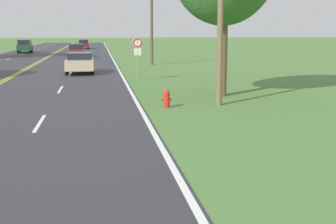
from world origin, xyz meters
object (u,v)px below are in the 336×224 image
object	(u,v)px
traffic_sign	(137,48)
car_champagne_sedan_approaching	(80,62)
car_maroon_sedan_receding	(84,44)
car_red_sedan_mid_near	(76,51)
fire_hydrant	(166,98)
car_dark_green_suv_mid_far	(25,46)

from	to	relation	value
traffic_sign	car_champagne_sedan_approaching	size ratio (longest dim) A/B	0.58
car_champagne_sedan_approaching	car_maroon_sedan_receding	xyz separation A→B (m)	(-1.00, 45.84, 0.01)
car_champagne_sedan_approaching	car_red_sedan_mid_near	size ratio (longest dim) A/B	0.92
car_champagne_sedan_approaching	car_maroon_sedan_receding	distance (m)	45.85
traffic_sign	fire_hydrant	bearing A→B (deg)	-88.64
car_dark_green_suv_mid_far	car_maroon_sedan_receding	size ratio (longest dim) A/B	1.02
car_red_sedan_mid_near	car_dark_green_suv_mid_far	distance (m)	14.43
fire_hydrant	car_dark_green_suv_mid_far	xyz separation A→B (m)	(-12.51, 48.57, 0.59)
traffic_sign	car_champagne_sedan_approaching	distance (m)	6.61
car_champagne_sedan_approaching	car_maroon_sedan_receding	bearing A→B (deg)	-179.11
car_maroon_sedan_receding	car_red_sedan_mid_near	bearing A→B (deg)	-1.93
traffic_sign	car_maroon_sedan_receding	size ratio (longest dim) A/B	0.57
traffic_sign	car_red_sedan_mid_near	distance (m)	26.20
car_dark_green_suv_mid_far	car_maroon_sedan_receding	world-z (taller)	car_dark_green_suv_mid_far
car_red_sedan_mid_near	car_maroon_sedan_receding	xyz separation A→B (m)	(0.10, 25.47, 0.02)
car_champagne_sedan_approaching	car_maroon_sedan_receding	size ratio (longest dim) A/B	0.99
fire_hydrant	car_champagne_sedan_approaching	bearing A→B (deg)	103.93
car_champagne_sedan_approaching	car_red_sedan_mid_near	distance (m)	20.40
fire_hydrant	traffic_sign	size ratio (longest dim) A/B	0.28
fire_hydrant	car_red_sedan_mid_near	distance (m)	36.58
car_champagne_sedan_approaching	car_dark_green_suv_mid_far	world-z (taller)	car_dark_green_suv_mid_far
traffic_sign	car_dark_green_suv_mid_far	distance (m)	40.00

